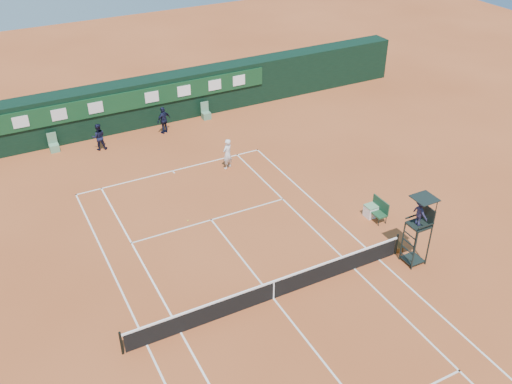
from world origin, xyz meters
The scene contains 14 objects.
ground centered at (0.00, 0.00, 0.00)m, with size 90.00×90.00×0.00m, color #B8572B.
court_lines centered at (0.00, 0.00, 0.01)m, with size 11.05×23.85×0.01m.
tennis_net centered at (0.00, 0.00, 0.51)m, with size 12.90×0.10×1.10m.
back_wall centered at (0.00, 18.74, 1.51)m, with size 40.00×1.65×3.00m.
linesman_chair_left centered at (-5.50, 17.48, 0.32)m, with size 0.55×0.50×1.15m.
linesman_chair_right centered at (4.50, 17.48, 0.32)m, with size 0.55×0.50×1.15m.
umpire_chair centered at (6.72, -0.80, 2.46)m, with size 0.96×0.95×3.42m.
player_bench centered at (7.43, 2.67, 0.60)m, with size 0.56×1.20×1.10m.
tennis_bag centered at (6.73, 0.30, 0.14)m, with size 0.32×0.74×0.28m, color black.
cooler centered at (7.25, 2.98, 0.33)m, with size 0.57×0.57×0.65m.
tennis_ball centered at (-1.08, 6.85, 0.04)m, with size 0.07×0.07×0.07m, color yellow.
player centered at (2.95, 10.74, 0.92)m, with size 0.67×0.44×1.84m, color white.
ball_kid_left centered at (-2.98, 16.41, 0.84)m, with size 0.82×0.64×1.68m, color black.
ball_kid_right centered at (1.29, 16.74, 0.89)m, with size 1.05×0.44×1.78m, color black.
Camera 1 is at (-8.80, -15.31, 16.44)m, focal length 40.00 mm.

